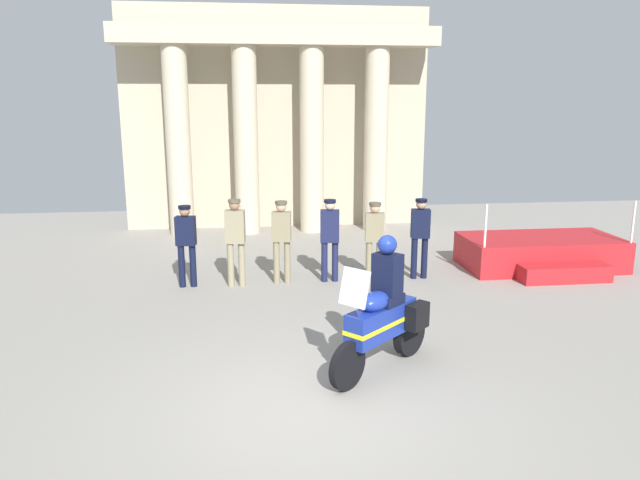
{
  "coord_description": "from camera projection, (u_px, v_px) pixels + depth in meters",
  "views": [
    {
      "loc": [
        -0.75,
        -6.65,
        3.63
      ],
      "look_at": [
        0.43,
        3.0,
        1.38
      ],
      "focal_mm": 33.82,
      "sensor_mm": 36.0,
      "label": 1
    }
  ],
  "objects": [
    {
      "name": "officer_in_row_0",
      "position": [
        186.0,
        239.0,
        11.85
      ],
      "size": [
        0.41,
        0.27,
        1.64
      ],
      "rotation": [
        0.0,
        0.0,
        2.99
      ],
      "color": "black",
      "rests_on": "ground_plane"
    },
    {
      "name": "ground_plane",
      "position": [
        315.0,
        406.0,
        7.34
      ],
      "size": [
        28.0,
        28.0,
        0.0
      ],
      "primitive_type": "plane",
      "color": "gray"
    },
    {
      "name": "officer_in_row_1",
      "position": [
        235.0,
        236.0,
        11.87
      ],
      "size": [
        0.41,
        0.27,
        1.76
      ],
      "rotation": [
        0.0,
        0.0,
        2.99
      ],
      "color": "gray",
      "rests_on": "ground_plane"
    },
    {
      "name": "colonnade_backdrop",
      "position": [
        278.0,
        116.0,
        16.9
      ],
      "size": [
        8.7,
        1.51,
        6.22
      ],
      "color": "#B6AB91",
      "rests_on": "ground_plane"
    },
    {
      "name": "officer_in_row_2",
      "position": [
        282.0,
        235.0,
        12.09
      ],
      "size": [
        0.41,
        0.27,
        1.69
      ],
      "rotation": [
        0.0,
        0.0,
        2.99
      ],
      "color": "#847A5B",
      "rests_on": "ground_plane"
    },
    {
      "name": "officer_in_row_3",
      "position": [
        330.0,
        234.0,
        12.2
      ],
      "size": [
        0.41,
        0.27,
        1.7
      ],
      "rotation": [
        0.0,
        0.0,
        2.99
      ],
      "color": "#191E42",
      "rests_on": "ground_plane"
    },
    {
      "name": "motorcycle_with_rider",
      "position": [
        384.0,
        315.0,
        8.18
      ],
      "size": [
        1.63,
        1.49,
        1.9
      ],
      "rotation": [
        0.0,
        0.0,
        3.88
      ],
      "color": "black",
      "rests_on": "ground_plane"
    },
    {
      "name": "officer_in_row_5",
      "position": [
        420.0,
        232.0,
        12.42
      ],
      "size": [
        0.41,
        0.27,
        1.68
      ],
      "rotation": [
        0.0,
        0.0,
        2.99
      ],
      "color": "black",
      "rests_on": "ground_plane"
    },
    {
      "name": "reviewing_stand",
      "position": [
        542.0,
        254.0,
        13.32
      ],
      "size": [
        3.4,
        2.18,
        1.59
      ],
      "color": "#B21E23",
      "rests_on": "ground_plane"
    },
    {
      "name": "officer_in_row_4",
      "position": [
        375.0,
        235.0,
        12.26
      ],
      "size": [
        0.41,
        0.27,
        1.63
      ],
      "rotation": [
        0.0,
        0.0,
        2.99
      ],
      "color": "#847A5B",
      "rests_on": "ground_plane"
    }
  ]
}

